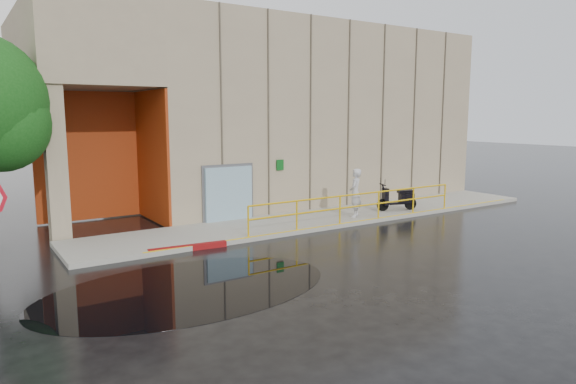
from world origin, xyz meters
TOP-DOWN VIEW (x-y plane):
  - ground at (0.00, 0.00)m, footprint 120.00×120.00m
  - sidewalk at (4.00, 4.50)m, footprint 20.00×3.00m
  - building at (5.10, 10.98)m, footprint 20.00×10.17m
  - guardrail at (4.25, 3.15)m, footprint 9.56×0.06m
  - person at (4.56, 3.79)m, footprint 0.81×0.78m
  - scooter at (6.92, 3.85)m, footprint 1.78×1.09m
  - red_curb at (-2.60, 3.10)m, footprint 2.41×0.41m
  - puddle at (-3.94, -0.11)m, footprint 7.12×4.39m

SIDE VIEW (x-z plane):
  - ground at x=0.00m, z-range 0.00..0.00m
  - puddle at x=-3.94m, z-range 0.00..0.01m
  - sidewalk at x=4.00m, z-range 0.00..0.15m
  - red_curb at x=-2.60m, z-range 0.00..0.18m
  - guardrail at x=4.25m, z-range 0.16..1.19m
  - scooter at x=6.92m, z-range 0.25..1.59m
  - person at x=4.56m, z-range 0.15..2.02m
  - building at x=5.10m, z-range 0.21..8.21m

